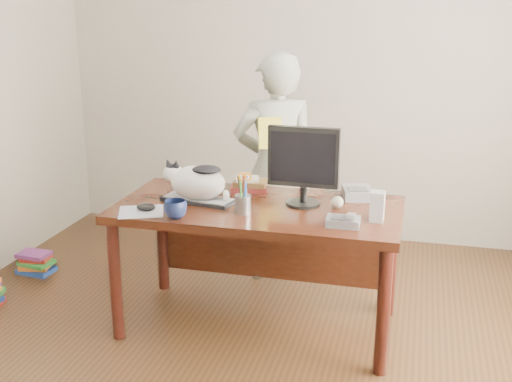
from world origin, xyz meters
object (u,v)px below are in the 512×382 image
Objects in this scene: keyboard at (198,200)px; desk at (262,226)px; pen_cup at (243,202)px; book_stack at (249,185)px; speaker at (377,206)px; cat at (196,181)px; monitor at (303,162)px; coffee_mug at (175,209)px; calculator at (357,193)px; baseball at (337,202)px; person at (275,168)px; phone at (344,221)px; book_pile_b at (36,263)px; mouse at (146,207)px.

desk is at bearing 25.47° from keyboard.
pen_cup is 0.43m from book_stack.
keyboard is 0.37m from book_stack.
pen_cup reaches higher than speaker.
cat is at bearing -165.74° from desk.
monitor is 3.64× the size of coffee_mug.
speaker is at bearing -35.07° from book_stack.
pen_cup reaches higher than calculator.
cat reaches higher than baseball.
cat is 1.83× the size of pen_cup.
pen_cup reaches higher than coffee_mug.
person reaches higher than calculator.
pen_cup is at bearing -11.93° from cat.
pen_cup is at bearing 171.86° from phone.
speaker is 0.65× the size of book_stack.
calculator is at bearing 120.26° from person.
person is (0.30, 1.06, -0.02)m from coffee_mug.
keyboard is 0.65m from monitor.
monitor is 0.29m from baseball.
phone is 2.44× the size of baseball.
book_pile_b is (-1.59, 0.07, -0.71)m from book_stack.
cat is 2.62× the size of speaker.
monitor is 1.74× the size of book_pile_b.
book_pile_b is (-2.24, 0.06, -0.71)m from calculator.
keyboard is 0.32m from mouse.
book_stack is 0.47m from person.
desk is 6.98× the size of pen_cup.
pen_cup is at bearing 27.73° from coffee_mug.
cat is 1.04m from speaker.
coffee_mug is 0.77× the size of speaker.
book_stack is at bearing 67.40° from coffee_mug.
book_stack is (0.25, 0.59, -0.01)m from coffee_mug.
book_stack reaches higher than calculator.
desk is 6.20× the size of book_pile_b.
keyboard is at bearing -174.61° from baseball.
desk is 6.53× the size of book_stack.
keyboard is 1.83× the size of book_stack.
book_stack is at bearing 61.05° from cat.
book_pile_b is (-2.39, 0.45, -0.76)m from speaker.
desk is 22.61× the size of baseball.
phone is at bearing -44.58° from monitor.
book_pile_b is (-1.36, 0.36, -0.80)m from cat.
pen_cup reaches higher than baseball.
baseball reaches higher than keyboard.
phone is (0.56, -0.07, -0.04)m from pen_cup.
desk is 0.40m from keyboard.
desk is 3.81× the size of cat.
coffee_mug reaches higher than baseball.
calculator is at bearing 40.44° from monitor.
keyboard is 0.88m from phone.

